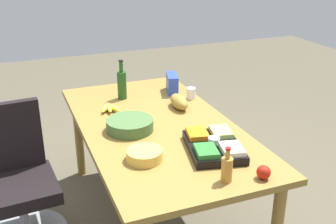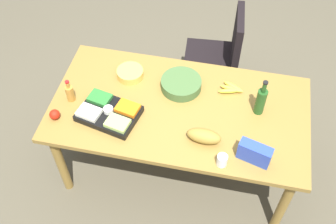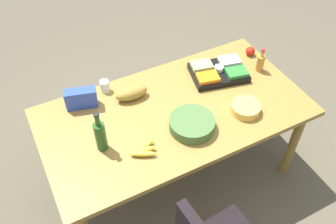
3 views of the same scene
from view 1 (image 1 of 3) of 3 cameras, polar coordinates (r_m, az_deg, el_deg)
name	(u,v)px [view 1 (image 1 of 3)]	position (r m, az deg, el deg)	size (l,w,h in m)	color
ground_plane	(158,218)	(3.22, -1.41, -14.43)	(10.00, 10.00, 0.00)	brown
conference_table	(157,135)	(2.86, -1.54, -3.21)	(1.90, 1.00, 0.78)	olive
office_chair	(19,191)	(3.04, -19.82, -10.24)	(0.56, 0.56, 0.95)	gray
apple_red	(264,172)	(2.24, 13.05, -8.11)	(0.08, 0.08, 0.08)	#B51F0F
salad_bowl	(130,125)	(2.73, -5.29, -1.79)	(0.31, 0.31, 0.08)	#446534
bread_loaf	(179,102)	(3.08, 1.53, 1.43)	(0.24, 0.11, 0.10)	olive
veggie_tray	(214,145)	(2.48, 6.33, -4.58)	(0.48, 0.38, 0.09)	black
chip_bowl	(144,155)	(2.37, -3.27, -5.97)	(0.21, 0.21, 0.06)	#E5B54B
chip_bag_blue	(172,83)	(3.40, 0.57, 3.98)	(0.22, 0.08, 0.15)	#2944B1
wine_bottle	(122,84)	(3.26, -6.39, 3.87)	(0.08, 0.08, 0.31)	#204D1C
banana_bunch	(109,108)	(3.06, -8.11, 0.60)	(0.19, 0.14, 0.04)	yellow
paper_cup	(191,93)	(3.27, 3.20, 2.59)	(0.07, 0.07, 0.09)	white
dressing_bottle	(227,168)	(2.17, 8.13, -7.71)	(0.08, 0.08, 0.20)	#BE8132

